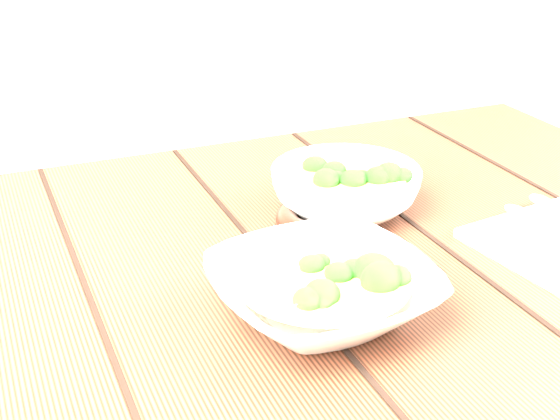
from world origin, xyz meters
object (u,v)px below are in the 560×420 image
Objects in this scene: trivet at (322,219)px; soup_bowl_back at (346,189)px; table at (289,351)px; soup_bowl_front at (323,290)px.

soup_bowl_back is at bearing 34.58° from trivet.
soup_bowl_back is (0.12, 0.10, 0.15)m from table.
trivet is at bearing -145.42° from soup_bowl_back.
trivet is at bearing 41.61° from table.
soup_bowl_back is at bearing 57.52° from soup_bowl_front.
soup_bowl_front is 2.05× the size of trivet.
table is 5.67× the size of soup_bowl_back.
table is 5.22× the size of soup_bowl_front.
soup_bowl_front is 0.19m from trivet.
soup_bowl_back reaches higher than table.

